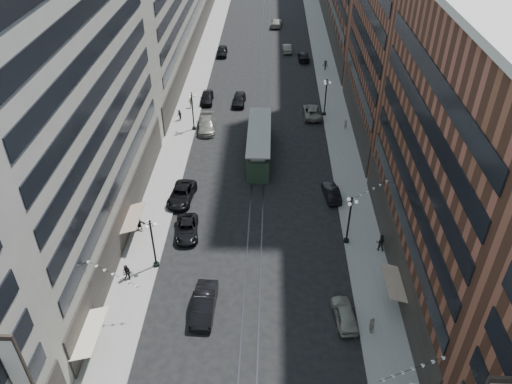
# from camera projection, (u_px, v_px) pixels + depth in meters

# --- Properties ---
(ground) EXTENTS (220.00, 220.00, 0.00)m
(ground) POSITION_uv_depth(u_px,v_px,m) (261.00, 115.00, 73.16)
(ground) COLOR black
(ground) RESTS_ON ground
(sidewalk_west) EXTENTS (4.00, 180.00, 0.15)m
(sidewalk_west) POSITION_uv_depth(u_px,v_px,m) (195.00, 85.00, 81.52)
(sidewalk_west) COLOR gray
(sidewalk_west) RESTS_ON ground
(sidewalk_east) EXTENTS (4.00, 180.00, 0.15)m
(sidewalk_east) POSITION_uv_depth(u_px,v_px,m) (330.00, 87.00, 80.96)
(sidewalk_east) COLOR gray
(sidewalk_east) RESTS_ON ground
(rail_west) EXTENTS (0.12, 180.00, 0.02)m
(rail_west) POSITION_uv_depth(u_px,v_px,m) (258.00, 87.00, 81.30)
(rail_west) COLOR #2D2D33
(rail_west) RESTS_ON ground
(rail_east) EXTENTS (0.12, 180.00, 0.02)m
(rail_east) POSITION_uv_depth(u_px,v_px,m) (267.00, 87.00, 81.26)
(rail_east) COLOR #2D2D33
(rail_east) RESTS_ON ground
(building_west_mid) EXTENTS (8.00, 36.00, 28.00)m
(building_west_mid) POSITION_uv_depth(u_px,v_px,m) (60.00, 108.00, 43.51)
(building_west_mid) COLOR gray
(building_west_mid) RESTS_ON ground
(building_east_mid) EXTENTS (8.00, 30.00, 24.00)m
(building_east_mid) POSITION_uv_depth(u_px,v_px,m) (466.00, 165.00, 39.74)
(building_east_mid) COLOR brown
(building_east_mid) RESTS_ON ground
(lamppost_sw_far) EXTENTS (1.03, 1.14, 5.52)m
(lamppost_sw_far) POSITION_uv_depth(u_px,v_px,m) (153.00, 242.00, 45.60)
(lamppost_sw_far) COLOR black
(lamppost_sw_far) RESTS_ON sidewalk_west
(lamppost_sw_mid) EXTENTS (1.03, 1.14, 5.52)m
(lamppost_sw_mid) POSITION_uv_depth(u_px,v_px,m) (193.00, 110.00, 67.53)
(lamppost_sw_mid) COLOR black
(lamppost_sw_mid) RESTS_ON sidewalk_west
(lamppost_se_far) EXTENTS (1.03, 1.14, 5.52)m
(lamppost_se_far) POSITION_uv_depth(u_px,v_px,m) (349.00, 219.00, 48.38)
(lamppost_se_far) COLOR black
(lamppost_se_far) RESTS_ON sidewalk_east
(lamppost_se_mid) EXTENTS (1.03, 1.14, 5.52)m
(lamppost_se_mid) POSITION_uv_depth(u_px,v_px,m) (326.00, 96.00, 71.12)
(lamppost_se_mid) COLOR black
(lamppost_se_mid) RESTS_ON sidewalk_east
(streetcar) EXTENTS (2.86, 12.93, 3.58)m
(streetcar) POSITION_uv_depth(u_px,v_px,m) (259.00, 144.00, 62.90)
(streetcar) COLOR #263C29
(streetcar) RESTS_ON ground
(car_2) EXTENTS (2.77, 5.05, 1.34)m
(car_2) POSITION_uv_depth(u_px,v_px,m) (187.00, 229.00, 50.89)
(car_2) COLOR black
(car_2) RESTS_ON ground
(car_4) EXTENTS (2.18, 4.45, 1.46)m
(car_4) POSITION_uv_depth(u_px,v_px,m) (345.00, 314.00, 41.78)
(car_4) COLOR gray
(car_4) RESTS_ON ground
(car_5) EXTENTS (1.97, 5.26, 1.72)m
(car_5) POSITION_uv_depth(u_px,v_px,m) (204.00, 304.00, 42.51)
(car_5) COLOR black
(car_5) RESTS_ON ground
(pedestrian_2) EXTENTS (0.91, 0.68, 1.67)m
(pedestrian_2) POSITION_uv_depth(u_px,v_px,m) (127.00, 273.00, 45.37)
(pedestrian_2) COLOR black
(pedestrian_2) RESTS_ON sidewalk_west
(pedestrian_4) EXTENTS (0.54, 1.01, 1.65)m
(pedestrian_4) POSITION_uv_depth(u_px,v_px,m) (372.00, 325.00, 40.54)
(pedestrian_4) COLOR gray
(pedestrian_4) RESTS_ON sidewalk_east
(car_7) EXTENTS (3.03, 5.61, 1.49)m
(car_7) POSITION_uv_depth(u_px,v_px,m) (182.00, 194.00, 55.65)
(car_7) COLOR black
(car_7) RESTS_ON ground
(car_8) EXTENTS (2.77, 5.69, 1.59)m
(car_8) POSITION_uv_depth(u_px,v_px,m) (207.00, 125.00, 68.93)
(car_8) COLOR slate
(car_8) RESTS_ON ground
(car_9) EXTENTS (1.95, 4.67, 1.58)m
(car_9) POSITION_uv_depth(u_px,v_px,m) (222.00, 51.00, 92.38)
(car_9) COLOR black
(car_9) RESTS_ON ground
(car_10) EXTENTS (2.03, 4.38, 1.39)m
(car_10) POSITION_uv_depth(u_px,v_px,m) (332.00, 192.00, 56.06)
(car_10) COLOR black
(car_10) RESTS_ON ground
(car_11) EXTENTS (2.63, 5.36, 1.46)m
(car_11) POSITION_uv_depth(u_px,v_px,m) (312.00, 112.00, 72.33)
(car_11) COLOR slate
(car_11) RESTS_ON ground
(car_12) EXTENTS (2.07, 4.84, 1.39)m
(car_12) POSITION_uv_depth(u_px,v_px,m) (304.00, 56.00, 90.53)
(car_12) COLOR black
(car_12) RESTS_ON ground
(car_13) EXTENTS (2.04, 4.69, 1.57)m
(car_13) POSITION_uv_depth(u_px,v_px,m) (239.00, 99.00, 75.55)
(car_13) COLOR black
(car_13) RESTS_ON ground
(car_14) EXTENTS (1.70, 4.37, 1.42)m
(car_14) POSITION_uv_depth(u_px,v_px,m) (287.00, 48.00, 93.92)
(car_14) COLOR #67635B
(car_14) RESTS_ON ground
(pedestrian_5) EXTENTS (1.45, 0.49, 1.54)m
(pedestrian_5) POSITION_uv_depth(u_px,v_px,m) (139.00, 224.00, 51.19)
(pedestrian_5) COLOR black
(pedestrian_5) RESTS_ON sidewalk_west
(pedestrian_6) EXTENTS (1.06, 0.78, 1.65)m
(pedestrian_6) POSITION_uv_depth(u_px,v_px,m) (191.00, 102.00, 74.26)
(pedestrian_6) COLOR #C1B2A0
(pedestrian_6) RESTS_ON sidewalk_west
(pedestrian_7) EXTENTS (0.98, 0.67, 1.84)m
(pedestrian_7) POSITION_uv_depth(u_px,v_px,m) (381.00, 242.00, 48.61)
(pedestrian_7) COLOR black
(pedestrian_7) RESTS_ON sidewalk_east
(pedestrian_8) EXTENTS (0.72, 0.67, 1.65)m
(pedestrian_8) POSITION_uv_depth(u_px,v_px,m) (345.00, 124.00, 68.73)
(pedestrian_8) COLOR #9C9681
(pedestrian_8) RESTS_ON sidewalk_east
(pedestrian_9) EXTENTS (1.14, 0.80, 1.63)m
(pedestrian_9) POSITION_uv_depth(u_px,v_px,m) (325.00, 65.00, 86.32)
(pedestrian_9) COLOR black
(pedestrian_9) RESTS_ON sidewalk_east
(car_extra_0) EXTENTS (2.72, 5.58, 1.56)m
(car_extra_0) POSITION_uv_depth(u_px,v_px,m) (276.00, 23.00, 106.44)
(car_extra_0) COLOR gray
(car_extra_0) RESTS_ON ground
(car_extra_1) EXTENTS (1.93, 4.59, 1.55)m
(car_extra_1) POSITION_uv_depth(u_px,v_px,m) (207.00, 97.00, 76.15)
(car_extra_1) COLOR black
(car_extra_1) RESTS_ON ground
(pedestrian_extra_0) EXTENTS (0.77, 0.86, 1.56)m
(pedestrian_extra_0) POSITION_uv_depth(u_px,v_px,m) (179.00, 115.00, 70.97)
(pedestrian_extra_0) COLOR black
(pedestrian_extra_0) RESTS_ON sidewalk_west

